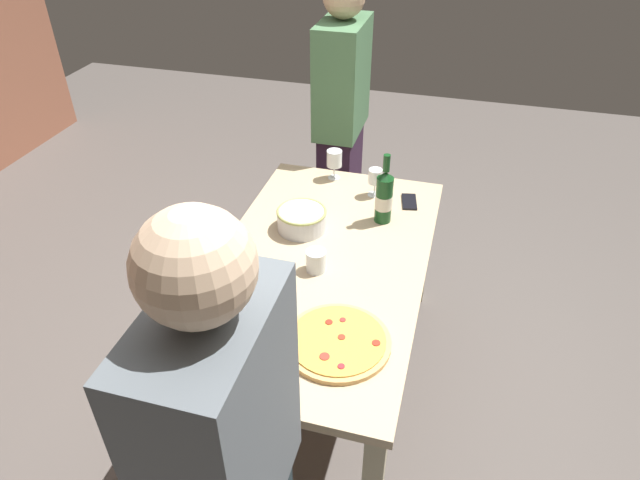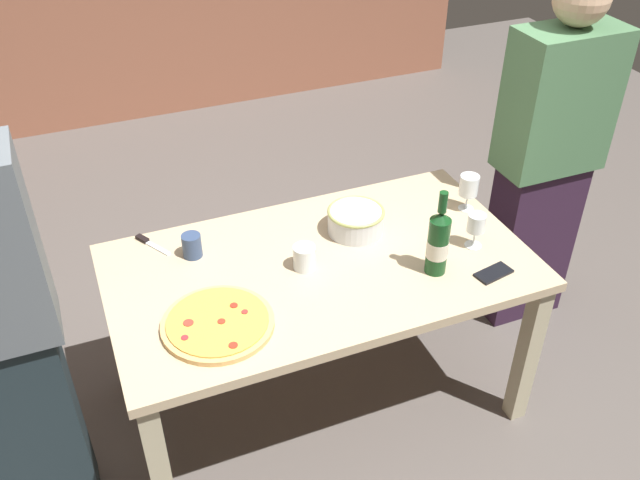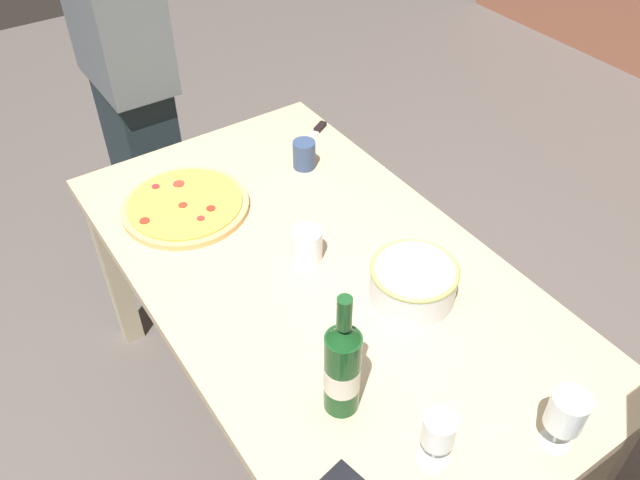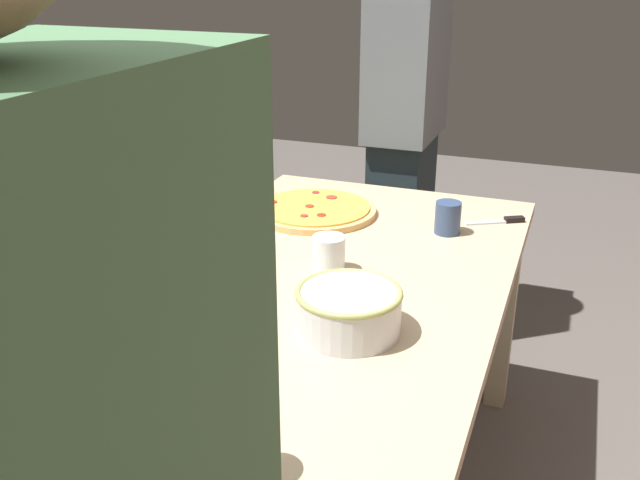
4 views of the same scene
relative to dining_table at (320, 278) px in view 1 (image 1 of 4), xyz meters
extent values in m
plane|color=#57504B|center=(0.00, 0.00, -0.66)|extent=(8.00, 8.00, 0.00)
cube|color=tan|center=(0.00, 0.00, 0.07)|extent=(1.60, 0.90, 0.04)
cube|color=#B7AD8B|center=(0.74, -0.40, -0.30)|extent=(0.07, 0.07, 0.71)
cube|color=#B7AD8B|center=(-0.74, 0.40, -0.30)|extent=(0.07, 0.07, 0.71)
cube|color=#B7AD8B|center=(0.74, 0.40, -0.30)|extent=(0.07, 0.07, 0.71)
cylinder|color=#E0AB65|center=(-0.45, -0.19, 0.10)|extent=(0.39, 0.39, 0.02)
cylinder|color=gold|center=(-0.45, -0.19, 0.12)|extent=(0.35, 0.35, 0.01)
cylinder|color=#AC2C1C|center=(-0.38, -0.14, 0.12)|extent=(0.03, 0.03, 0.00)
cylinder|color=#A8321F|center=(-0.44, -0.20, 0.12)|extent=(0.03, 0.03, 0.00)
cylinder|color=#A33728|center=(-0.55, -0.17, 0.12)|extent=(0.04, 0.04, 0.00)
cylinder|color=#9B2F2A|center=(-0.35, -0.19, 0.12)|extent=(0.02, 0.02, 0.00)
cylinder|color=#B3292E|center=(-0.57, -0.23, 0.12)|extent=(0.02, 0.02, 0.00)
cylinder|color=#B42E1D|center=(-0.44, -0.33, 0.12)|extent=(0.03, 0.03, 0.00)
cylinder|color=silver|center=(0.21, 0.15, 0.14)|extent=(0.23, 0.23, 0.10)
torus|color=tan|center=(0.21, 0.15, 0.19)|extent=(0.23, 0.23, 0.01)
cylinder|color=#14421B|center=(0.38, -0.20, 0.21)|extent=(0.08, 0.08, 0.23)
cone|color=#14421B|center=(0.38, -0.20, 0.34)|extent=(0.08, 0.08, 0.04)
cylinder|color=#14421B|center=(0.38, -0.20, 0.40)|extent=(0.03, 0.03, 0.08)
cylinder|color=silver|center=(0.38, -0.20, 0.20)|extent=(0.08, 0.08, 0.07)
cylinder|color=white|center=(0.60, -0.12, 0.09)|extent=(0.07, 0.07, 0.00)
cylinder|color=white|center=(0.60, -0.12, 0.13)|extent=(0.01, 0.01, 0.07)
cylinder|color=white|center=(0.60, -0.12, 0.20)|extent=(0.07, 0.07, 0.07)
cylinder|color=white|center=(0.72, 0.12, 0.09)|extent=(0.06, 0.06, 0.00)
cylinder|color=white|center=(0.72, 0.12, 0.13)|extent=(0.01, 0.01, 0.07)
cylinder|color=white|center=(0.72, 0.12, 0.21)|extent=(0.08, 0.08, 0.09)
cylinder|color=maroon|center=(0.72, 0.12, 0.18)|extent=(0.07, 0.07, 0.02)
cylinder|color=navy|center=(-0.44, 0.23, 0.14)|extent=(0.07, 0.07, 0.09)
cylinder|color=white|center=(-0.06, 0.00, 0.14)|extent=(0.08, 0.08, 0.10)
cube|color=black|center=(0.58, -0.30, 0.10)|extent=(0.15, 0.10, 0.01)
cube|color=silver|center=(-0.56, 0.33, 0.10)|extent=(0.08, 0.13, 0.01)
cube|color=black|center=(-0.60, 0.41, 0.10)|extent=(0.05, 0.06, 0.02)
cube|color=#301C32|center=(1.17, 0.19, -0.24)|extent=(0.38, 0.20, 0.83)
cube|color=#4A754E|center=(1.17, 0.19, 0.48)|extent=(0.45, 0.24, 0.62)
cube|color=slate|center=(-1.14, -0.08, 0.51)|extent=(0.41, 0.24, 0.64)
sphere|color=beige|center=(-1.14, -0.08, 0.95)|extent=(0.23, 0.23, 0.23)
camera|label=1|loc=(-1.83, -0.51, 1.57)|focal=31.35mm
camera|label=2|loc=(-0.78, -1.93, 1.71)|focal=38.87mm
camera|label=3|loc=(1.05, -0.71, 1.34)|focal=36.29mm
camera|label=4|loc=(1.49, 0.56, 0.85)|focal=39.58mm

